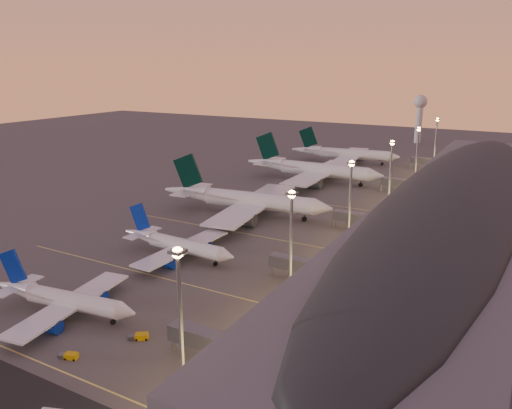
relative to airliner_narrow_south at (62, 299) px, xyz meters
The scene contains 12 objects.
ground 30.61m from the airliner_narrow_south, 82.67° to the left, with size 700.00×700.00×0.00m, color #3F3D3A.
airliner_narrow_south is the anchor object (origin of this frame).
airliner_narrow_north 38.86m from the airliner_narrow_south, 89.10° to the left, with size 38.60×34.43×13.81m.
airliner_wide_near 83.63m from the airliner_narrow_south, 92.47° to the left, with size 65.23×59.85×20.87m.
airliner_wide_mid 145.09m from the airliner_narrow_south, 91.30° to the left, with size 66.87×60.66×21.46m.
airliner_wide_far 195.52m from the airliner_narrow_south, 91.63° to the left, with size 59.74×54.84×19.11m.
terminal_building 121.99m from the airliner_narrow_south, 57.37° to the left, with size 56.35×255.00×17.46m.
light_masts 104.15m from the airliner_narrow_south, 67.26° to the left, with size 2.20×217.20×25.90m.
radar_tower 291.09m from the airliner_narrow_south, 87.26° to the left, with size 9.00×9.00×32.50m.
lane_markings 70.36m from the airliner_narrow_south, 86.83° to the left, with size 90.00×180.36×0.00m.
baggage_tug_a 18.85m from the airliner_narrow_south, 37.55° to the right, with size 3.84×2.51×1.07m.
baggage_tug_b 21.65m from the airliner_narrow_south, ahead, with size 4.06×3.42×1.16m.
Camera 1 is at (80.22, -95.17, 52.04)m, focal length 35.00 mm.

